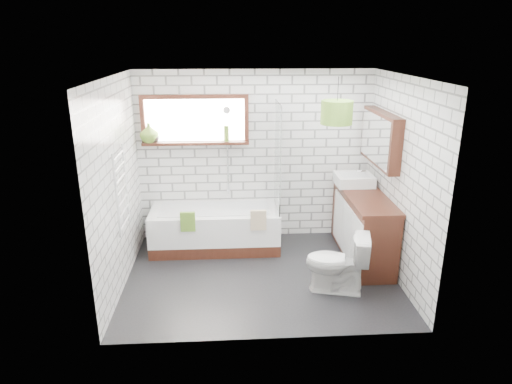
{
  "coord_description": "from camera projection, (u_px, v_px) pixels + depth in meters",
  "views": [
    {
      "loc": [
        -0.38,
        -5.21,
        2.9
      ],
      "look_at": [
        -0.05,
        0.25,
        1.06
      ],
      "focal_mm": 32.0,
      "sensor_mm": 36.0,
      "label": 1
    }
  ],
  "objects": [
    {
      "name": "vase_olive",
      "position": [
        149.0,
        134.0,
        6.43
      ],
      "size": [
        0.31,
        0.31,
        0.27
      ],
      "primitive_type": "imported",
      "rotation": [
        0.0,
        0.0,
        -0.22
      ],
      "color": "#557B25",
      "rests_on": "window"
    },
    {
      "name": "basin",
      "position": [
        354.0,
        180.0,
        6.44
      ],
      "size": [
        0.51,
        0.45,
        0.15
      ],
      "primitive_type": "cube",
      "color": "white",
      "rests_on": "vanity"
    },
    {
      "name": "wall_back",
      "position": [
        255.0,
        157.0,
        6.71
      ],
      "size": [
        3.4,
        0.01,
        2.5
      ],
      "primitive_type": "cube",
      "color": "white",
      "rests_on": "ground"
    },
    {
      "name": "shower_riser",
      "position": [
        227.0,
        151.0,
        6.61
      ],
      "size": [
        0.02,
        0.02,
        1.3
      ],
      "primitive_type": "cylinder",
      "color": "silver",
      "rests_on": "wall_back"
    },
    {
      "name": "wall_front",
      "position": [
        271.0,
        225.0,
        4.24
      ],
      "size": [
        3.4,
        0.01,
        2.5
      ],
      "primitive_type": "cube",
      "color": "white",
      "rests_on": "ground"
    },
    {
      "name": "window",
      "position": [
        195.0,
        120.0,
        6.44
      ],
      "size": [
        1.52,
        0.16,
        0.68
      ],
      "primitive_type": "cube",
      "color": "black",
      "rests_on": "wall_back"
    },
    {
      "name": "towel_beige",
      "position": [
        258.0,
        220.0,
        6.16
      ],
      "size": [
        0.22,
        0.05,
        0.28
      ],
      "primitive_type": "cube",
      "color": "tan",
      "rests_on": "bathtub"
    },
    {
      "name": "vase_dark",
      "position": [
        153.0,
        137.0,
        6.45
      ],
      "size": [
        0.23,
        0.23,
        0.18
      ],
      "primitive_type": "imported",
      "rotation": [
        0.0,
        0.0,
        -0.43
      ],
      "color": "black",
      "rests_on": "window"
    },
    {
      "name": "bottle",
      "position": [
        226.0,
        135.0,
        6.5
      ],
      "size": [
        0.09,
        0.09,
        0.23
      ],
      "primitive_type": "cylinder",
      "rotation": [
        0.0,
        0.0,
        0.28
      ],
      "color": "#557B25",
      "rests_on": "window"
    },
    {
      "name": "pendant",
      "position": [
        337.0,
        112.0,
        5.2
      ],
      "size": [
        0.36,
        0.36,
        0.27
      ],
      "primitive_type": "cylinder",
      "color": "#4E7623",
      "rests_on": "ceiling"
    },
    {
      "name": "floor",
      "position": [
        261.0,
        276.0,
        5.88
      ],
      "size": [
        3.4,
        2.6,
        0.01
      ],
      "primitive_type": "cube",
      "color": "black",
      "rests_on": "ground"
    },
    {
      "name": "shower_screen",
      "position": [
        278.0,
        157.0,
        6.31
      ],
      "size": [
        0.02,
        0.72,
        1.5
      ],
      "primitive_type": "cube",
      "color": "white",
      "rests_on": "bathtub"
    },
    {
      "name": "vanity",
      "position": [
        363.0,
        225.0,
        6.26
      ],
      "size": [
        0.52,
        1.63,
        0.93
      ],
      "primitive_type": "cube",
      "color": "black",
      "rests_on": "floor"
    },
    {
      "name": "wall_left",
      "position": [
        117.0,
        186.0,
        5.38
      ],
      "size": [
        0.01,
        2.6,
        2.5
      ],
      "primitive_type": "cube",
      "color": "white",
      "rests_on": "ground"
    },
    {
      "name": "mirror_cabinet",
      "position": [
        380.0,
        138.0,
        6.01
      ],
      "size": [
        0.16,
        1.2,
        0.7
      ],
      "primitive_type": "cube",
      "color": "black",
      "rests_on": "wall_right"
    },
    {
      "name": "tap",
      "position": [
        365.0,
        176.0,
        6.43
      ],
      "size": [
        0.03,
        0.03,
        0.15
      ],
      "primitive_type": "cylinder",
      "rotation": [
        0.0,
        0.0,
        -0.02
      ],
      "color": "silver",
      "rests_on": "vanity"
    },
    {
      "name": "ceiling",
      "position": [
        262.0,
        76.0,
        5.07
      ],
      "size": [
        3.4,
        2.6,
        0.01
      ],
      "primitive_type": "cube",
      "color": "white",
      "rests_on": "ground"
    },
    {
      "name": "wall_right",
      "position": [
        400.0,
        181.0,
        5.57
      ],
      "size": [
        0.01,
        2.6,
        2.5
      ],
      "primitive_type": "cube",
      "color": "white",
      "rests_on": "ground"
    },
    {
      "name": "bathtub",
      "position": [
        215.0,
        228.0,
        6.59
      ],
      "size": [
        1.82,
        0.8,
        0.59
      ],
      "primitive_type": "cube",
      "color": "white",
      "rests_on": "floor"
    },
    {
      "name": "towel_green",
      "position": [
        188.0,
        222.0,
        6.11
      ],
      "size": [
        0.2,
        0.05,
        0.27
      ],
      "primitive_type": "cube",
      "color": "#4E7623",
      "rests_on": "bathtub"
    },
    {
      "name": "towel_radiator",
      "position": [
        121.0,
        190.0,
        5.39
      ],
      "size": [
        0.06,
        0.52,
        1.0
      ],
      "primitive_type": "cube",
      "color": "white",
      "rests_on": "wall_left"
    },
    {
      "name": "toilet",
      "position": [
        337.0,
        263.0,
        5.41
      ],
      "size": [
        0.58,
        0.81,
        0.74
      ],
      "primitive_type": "imported",
      "rotation": [
        0.0,
        0.0,
        -1.81
      ],
      "color": "white",
      "rests_on": "floor"
    }
  ]
}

